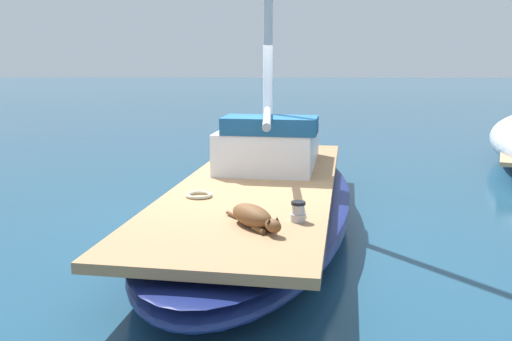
{
  "coord_description": "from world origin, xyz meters",
  "views": [
    {
      "loc": [
        0.17,
        -7.41,
        2.32
      ],
      "look_at": [
        0.0,
        -1.0,
        1.01
      ],
      "focal_mm": 38.83,
      "sensor_mm": 36.0,
      "label": 1
    }
  ],
  "objects_px": {
    "dog_brown": "(254,217)",
    "coiled_rope": "(199,195)",
    "sailboat_main": "(258,204)",
    "deck_winch": "(298,212)"
  },
  "relations": [
    {
      "from": "dog_brown",
      "to": "coiled_rope",
      "type": "distance_m",
      "value": 1.4
    },
    {
      "from": "deck_winch",
      "to": "sailboat_main",
      "type": "bearing_deg",
      "value": 103.56
    },
    {
      "from": "sailboat_main",
      "to": "deck_winch",
      "type": "height_order",
      "value": "deck_winch"
    },
    {
      "from": "dog_brown",
      "to": "deck_winch",
      "type": "height_order",
      "value": "dog_brown"
    },
    {
      "from": "sailboat_main",
      "to": "coiled_rope",
      "type": "distance_m",
      "value": 1.19
    },
    {
      "from": "sailboat_main",
      "to": "coiled_rope",
      "type": "xyz_separation_m",
      "value": [
        -0.7,
        -0.91,
        0.35
      ]
    },
    {
      "from": "coiled_rope",
      "to": "sailboat_main",
      "type": "bearing_deg",
      "value": 52.49
    },
    {
      "from": "deck_winch",
      "to": "coiled_rope",
      "type": "xyz_separation_m",
      "value": [
        -1.15,
        1.0,
        -0.08
      ]
    },
    {
      "from": "deck_winch",
      "to": "coiled_rope",
      "type": "height_order",
      "value": "deck_winch"
    },
    {
      "from": "sailboat_main",
      "to": "coiled_rope",
      "type": "bearing_deg",
      "value": -127.51
    }
  ]
}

